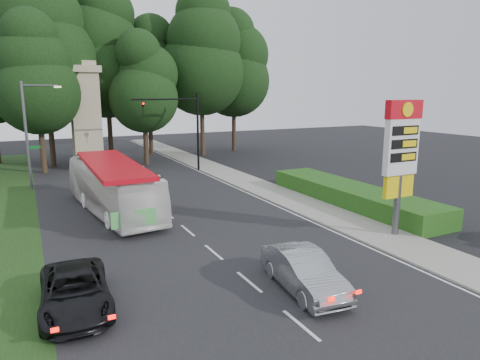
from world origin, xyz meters
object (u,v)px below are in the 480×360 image
traffic_signal_mast (184,121)px  suv_charcoal (75,291)px  sedan_silver (304,271)px  gas_station_pylon (401,150)px  monument (86,115)px  streetlight_signs (29,131)px  transit_bus (113,188)px

traffic_signal_mast → suv_charcoal: bearing=-117.6°
suv_charcoal → sedan_silver: bearing=-13.0°
gas_station_pylon → monument: bearing=111.8°
gas_station_pylon → streetlight_signs: bearing=129.0°
gas_station_pylon → sedan_silver: gas_station_pylon is taller
gas_station_pylon → suv_charcoal: size_ratio=1.43×
gas_station_pylon → streetlight_signs: size_ratio=0.86×
monument → suv_charcoal: monument is taller
monument → transit_bus: bearing=-92.7°
gas_station_pylon → suv_charcoal: (-15.40, -0.70, -3.78)m
gas_station_pylon → suv_charcoal: gas_station_pylon is taller
traffic_signal_mast → streetlight_signs: streetlight_signs is taller
streetlight_signs → transit_bus: (4.16, -9.20, -2.87)m
streetlight_signs → sedan_silver: 24.77m
monument → sedan_silver: 31.47m
traffic_signal_mast → streetlight_signs: bearing=-171.1°
traffic_signal_mast → sedan_silver: traffic_signal_mast is taller
transit_bus → sedan_silver: transit_bus is taller
streetlight_signs → sedan_silver: bearing=-69.7°
traffic_signal_mast → suv_charcoal: 25.93m
traffic_signal_mast → monument: 9.76m
traffic_signal_mast → streetlight_signs: size_ratio=0.90×
transit_bus → traffic_signal_mast: bearing=46.1°
traffic_signal_mast → streetlight_signs: 12.83m
gas_station_pylon → traffic_signal_mast: size_ratio=0.95×
gas_station_pylon → sedan_silver: (-7.70, -2.96, -3.70)m
traffic_signal_mast → suv_charcoal: (-11.88, -22.70, -4.01)m
traffic_signal_mast → sedan_silver: bearing=-99.5°
suv_charcoal → streetlight_signs: bearing=95.5°
transit_bus → suv_charcoal: size_ratio=2.34×
streetlight_signs → transit_bus: streetlight_signs is taller
streetlight_signs → suv_charcoal: 21.07m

